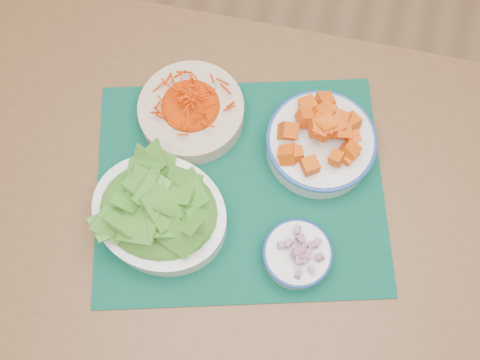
# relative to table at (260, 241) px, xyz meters

# --- Properties ---
(ground) EXTENTS (4.00, 4.00, 0.00)m
(ground) POSITION_rel_table_xyz_m (0.19, 0.16, -0.66)
(ground) COLOR #A77650
(ground) RESTS_ON ground
(table) EXTENTS (1.35, 0.94, 0.75)m
(table) POSITION_rel_table_xyz_m (0.00, 0.00, 0.00)
(table) COLOR brown
(table) RESTS_ON ground
(placemat) EXTENTS (0.63, 0.57, 0.00)m
(placemat) POSITION_rel_table_xyz_m (-0.06, 0.07, 0.09)
(placemat) COLOR #023025
(placemat) RESTS_ON table
(carrot_bowl) EXTENTS (0.21, 0.21, 0.08)m
(carrot_bowl) POSITION_rel_table_xyz_m (-0.19, 0.18, 0.13)
(carrot_bowl) COLOR beige
(carrot_bowl) RESTS_ON placemat
(squash_bowl) EXTENTS (0.21, 0.21, 0.10)m
(squash_bowl) POSITION_rel_table_xyz_m (0.06, 0.18, 0.14)
(squash_bowl) COLOR silver
(squash_bowl) RESTS_ON placemat
(lettuce_bowl) EXTENTS (0.27, 0.24, 0.11)m
(lettuce_bowl) POSITION_rel_table_xyz_m (-0.18, -0.03, 0.15)
(lettuce_bowl) COLOR white
(lettuce_bowl) RESTS_ON placemat
(onion_bowl) EXTENTS (0.12, 0.12, 0.06)m
(onion_bowl) POSITION_rel_table_xyz_m (0.07, -0.03, 0.12)
(onion_bowl) COLOR white
(onion_bowl) RESTS_ON placemat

